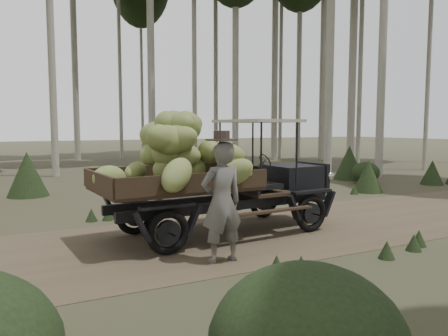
# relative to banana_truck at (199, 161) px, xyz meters

# --- Properties ---
(ground) EXTENTS (120.00, 120.00, 0.00)m
(ground) POSITION_rel_banana_truck_xyz_m (1.65, -0.17, -1.48)
(ground) COLOR #473D2B
(ground) RESTS_ON ground
(dirt_track) EXTENTS (70.00, 4.00, 0.01)m
(dirt_track) POSITION_rel_banana_truck_xyz_m (1.65, -0.17, -1.47)
(dirt_track) COLOR brown
(dirt_track) RESTS_ON ground
(banana_truck) EXTENTS (5.15, 2.52, 2.51)m
(banana_truck) POSITION_rel_banana_truck_xyz_m (0.00, 0.00, 0.00)
(banana_truck) COLOR black
(banana_truck) RESTS_ON ground
(farmer) EXTENTS (0.70, 0.51, 2.07)m
(farmer) POSITION_rel_banana_truck_xyz_m (-0.29, -1.52, -0.50)
(farmer) COLOR #5D5A55
(farmer) RESTS_ON ground
(undergrowth) EXTENTS (22.83, 22.19, 1.38)m
(undergrowth) POSITION_rel_banana_truck_xyz_m (0.11, -1.25, -0.94)
(undergrowth) COLOR #233319
(undergrowth) RESTS_ON ground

